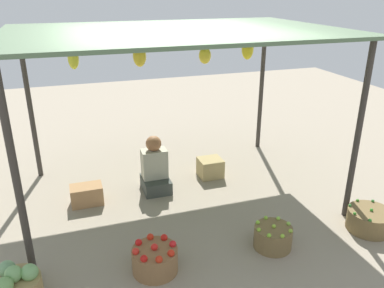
{
  "coord_description": "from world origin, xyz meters",
  "views": [
    {
      "loc": [
        -1.3,
        -4.53,
        2.63
      ],
      "look_at": [
        0.0,
        -0.59,
        0.95
      ],
      "focal_mm": 36.66,
      "sensor_mm": 36.0,
      "label": 1
    }
  ],
  "objects_px": {
    "vendor_person": "(155,170)",
    "wooden_crate_near_vendor": "(87,195)",
    "basket_cabbages": "(16,288)",
    "basket_red_tomatoes": "(155,259)",
    "basket_green_chilies": "(370,220)",
    "basket_limes": "(273,237)",
    "wooden_crate_stacked_rear": "(210,168)"
  },
  "relations": [
    {
      "from": "basket_cabbages",
      "to": "wooden_crate_near_vendor",
      "type": "bearing_deg",
      "value": 65.89
    },
    {
      "from": "basket_cabbages",
      "to": "basket_limes",
      "type": "distance_m",
      "value": 2.55
    },
    {
      "from": "basket_red_tomatoes",
      "to": "basket_limes",
      "type": "relative_size",
      "value": 1.11
    },
    {
      "from": "basket_cabbages",
      "to": "basket_green_chilies",
      "type": "xyz_separation_m",
      "value": [
        3.77,
        -0.02,
        -0.05
      ]
    },
    {
      "from": "basket_red_tomatoes",
      "to": "basket_limes",
      "type": "bearing_deg",
      "value": -1.1
    },
    {
      "from": "basket_green_chilies",
      "to": "wooden_crate_stacked_rear",
      "type": "xyz_separation_m",
      "value": [
        -1.26,
        1.86,
        0.02
      ]
    },
    {
      "from": "basket_cabbages",
      "to": "wooden_crate_stacked_rear",
      "type": "distance_m",
      "value": 3.11
    },
    {
      "from": "basket_green_chilies",
      "to": "wooden_crate_near_vendor",
      "type": "xyz_separation_m",
      "value": [
        -3.05,
        1.62,
        0.0
      ]
    },
    {
      "from": "vendor_person",
      "to": "basket_green_chilies",
      "type": "xyz_separation_m",
      "value": [
        2.12,
        -1.72,
        -0.18
      ]
    },
    {
      "from": "basket_red_tomatoes",
      "to": "basket_green_chilies",
      "type": "xyz_separation_m",
      "value": [
        2.52,
        -0.08,
        -0.01
      ]
    },
    {
      "from": "basket_red_tomatoes",
      "to": "basket_limes",
      "type": "height_order",
      "value": "basket_red_tomatoes"
    },
    {
      "from": "vendor_person",
      "to": "wooden_crate_near_vendor",
      "type": "xyz_separation_m",
      "value": [
        -0.93,
        -0.1,
        -0.17
      ]
    },
    {
      "from": "vendor_person",
      "to": "wooden_crate_near_vendor",
      "type": "distance_m",
      "value": 0.95
    },
    {
      "from": "wooden_crate_stacked_rear",
      "to": "basket_green_chilies",
      "type": "bearing_deg",
      "value": -55.83
    },
    {
      "from": "vendor_person",
      "to": "wooden_crate_near_vendor",
      "type": "bearing_deg",
      "value": -173.91
    },
    {
      "from": "vendor_person",
      "to": "wooden_crate_near_vendor",
      "type": "relative_size",
      "value": 1.94
    },
    {
      "from": "basket_red_tomatoes",
      "to": "basket_limes",
      "type": "distance_m",
      "value": 1.29
    },
    {
      "from": "wooden_crate_stacked_rear",
      "to": "basket_limes",
      "type": "bearing_deg",
      "value": -88.82
    },
    {
      "from": "basket_green_chilies",
      "to": "wooden_crate_near_vendor",
      "type": "bearing_deg",
      "value": 152.07
    },
    {
      "from": "vendor_person",
      "to": "wooden_crate_near_vendor",
      "type": "height_order",
      "value": "vendor_person"
    },
    {
      "from": "basket_red_tomatoes",
      "to": "wooden_crate_near_vendor",
      "type": "distance_m",
      "value": 1.63
    },
    {
      "from": "basket_green_chilies",
      "to": "wooden_crate_near_vendor",
      "type": "height_order",
      "value": "basket_green_chilies"
    },
    {
      "from": "wooden_crate_near_vendor",
      "to": "wooden_crate_stacked_rear",
      "type": "height_order",
      "value": "wooden_crate_stacked_rear"
    },
    {
      "from": "basket_limes",
      "to": "wooden_crate_near_vendor",
      "type": "distance_m",
      "value": 2.41
    },
    {
      "from": "basket_cabbages",
      "to": "basket_red_tomatoes",
      "type": "distance_m",
      "value": 1.25
    },
    {
      "from": "basket_limes",
      "to": "vendor_person",
      "type": "bearing_deg",
      "value": 118.44
    },
    {
      "from": "basket_green_chilies",
      "to": "basket_cabbages",
      "type": "bearing_deg",
      "value": 179.63
    },
    {
      "from": "basket_red_tomatoes",
      "to": "wooden_crate_stacked_rear",
      "type": "xyz_separation_m",
      "value": [
        1.26,
        1.78,
        0.0
      ]
    },
    {
      "from": "basket_limes",
      "to": "wooden_crate_near_vendor",
      "type": "relative_size",
      "value": 1.01
    },
    {
      "from": "wooden_crate_near_vendor",
      "to": "basket_green_chilies",
      "type": "bearing_deg",
      "value": -27.93
    },
    {
      "from": "basket_cabbages",
      "to": "basket_red_tomatoes",
      "type": "relative_size",
      "value": 0.96
    },
    {
      "from": "basket_green_chilies",
      "to": "wooden_crate_stacked_rear",
      "type": "height_order",
      "value": "same"
    }
  ]
}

